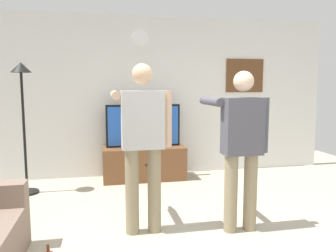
{
  "coord_description": "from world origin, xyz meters",
  "views": [
    {
      "loc": [
        -0.86,
        -2.76,
        1.54
      ],
      "look_at": [
        -0.05,
        1.2,
        1.05
      ],
      "focal_mm": 35.63,
      "sensor_mm": 36.0,
      "label": 1
    }
  ],
  "objects_px": {
    "framed_picture": "(244,76)",
    "person_standing_nearer_lamp": "(143,138)",
    "television": "(143,126)",
    "tv_stand": "(144,163)",
    "floor_lamp": "(22,101)",
    "person_standing_nearer_couch": "(241,142)",
    "wall_clock": "(141,38)"
  },
  "relations": [
    {
      "from": "tv_stand",
      "to": "floor_lamp",
      "type": "distance_m",
      "value": 2.08
    },
    {
      "from": "television",
      "to": "framed_picture",
      "type": "distance_m",
      "value": 2.06
    },
    {
      "from": "wall_clock",
      "to": "tv_stand",
      "type": "bearing_deg",
      "value": -90.0
    },
    {
      "from": "person_standing_nearer_couch",
      "to": "floor_lamp",
      "type": "bearing_deg",
      "value": 144.88
    },
    {
      "from": "wall_clock",
      "to": "floor_lamp",
      "type": "height_order",
      "value": "wall_clock"
    },
    {
      "from": "person_standing_nearer_lamp",
      "to": "tv_stand",
      "type": "bearing_deg",
      "value": 82.31
    },
    {
      "from": "tv_stand",
      "to": "floor_lamp",
      "type": "relative_size",
      "value": 0.72
    },
    {
      "from": "television",
      "to": "wall_clock",
      "type": "height_order",
      "value": "wall_clock"
    },
    {
      "from": "floor_lamp",
      "to": "person_standing_nearer_couch",
      "type": "bearing_deg",
      "value": -35.12
    },
    {
      "from": "tv_stand",
      "to": "wall_clock",
      "type": "height_order",
      "value": "wall_clock"
    },
    {
      "from": "television",
      "to": "floor_lamp",
      "type": "bearing_deg",
      "value": -165.81
    },
    {
      "from": "tv_stand",
      "to": "framed_picture",
      "type": "distance_m",
      "value": 2.38
    },
    {
      "from": "wall_clock",
      "to": "framed_picture",
      "type": "distance_m",
      "value": 1.96
    },
    {
      "from": "framed_picture",
      "to": "person_standing_nearer_couch",
      "type": "xyz_separation_m",
      "value": [
        -1.12,
        -2.45,
        -0.76
      ]
    },
    {
      "from": "tv_stand",
      "to": "floor_lamp",
      "type": "xyz_separation_m",
      "value": [
        -1.75,
        -0.4,
        1.06
      ]
    },
    {
      "from": "floor_lamp",
      "to": "person_standing_nearer_lamp",
      "type": "relative_size",
      "value": 1.06
    },
    {
      "from": "tv_stand",
      "to": "person_standing_nearer_lamp",
      "type": "bearing_deg",
      "value": -97.69
    },
    {
      "from": "framed_picture",
      "to": "tv_stand",
      "type": "bearing_deg",
      "value": -171.03
    },
    {
      "from": "person_standing_nearer_lamp",
      "to": "framed_picture",
      "type": "bearing_deg",
      "value": 46.94
    },
    {
      "from": "floor_lamp",
      "to": "person_standing_nearer_lamp",
      "type": "xyz_separation_m",
      "value": [
        1.48,
        -1.6,
        -0.33
      ]
    },
    {
      "from": "framed_picture",
      "to": "person_standing_nearer_couch",
      "type": "height_order",
      "value": "framed_picture"
    },
    {
      "from": "person_standing_nearer_lamp",
      "to": "television",
      "type": "bearing_deg",
      "value": 82.49
    },
    {
      "from": "floor_lamp",
      "to": "person_standing_nearer_couch",
      "type": "xyz_separation_m",
      "value": [
        2.5,
        -1.76,
        -0.38
      ]
    },
    {
      "from": "tv_stand",
      "to": "floor_lamp",
      "type": "bearing_deg",
      "value": -167.24
    },
    {
      "from": "tv_stand",
      "to": "wall_clock",
      "type": "bearing_deg",
      "value": 90.0
    },
    {
      "from": "framed_picture",
      "to": "person_standing_nearer_lamp",
      "type": "height_order",
      "value": "framed_picture"
    },
    {
      "from": "wall_clock",
      "to": "person_standing_nearer_lamp",
      "type": "bearing_deg",
      "value": -96.72
    },
    {
      "from": "wall_clock",
      "to": "person_standing_nearer_couch",
      "type": "xyz_separation_m",
      "value": [
        0.75,
        -2.44,
        -1.37
      ]
    },
    {
      "from": "floor_lamp",
      "to": "person_standing_nearer_lamp",
      "type": "height_order",
      "value": "floor_lamp"
    },
    {
      "from": "framed_picture",
      "to": "floor_lamp",
      "type": "height_order",
      "value": "framed_picture"
    },
    {
      "from": "framed_picture",
      "to": "floor_lamp",
      "type": "relative_size",
      "value": 0.38
    },
    {
      "from": "television",
      "to": "person_standing_nearer_lamp",
      "type": "distance_m",
      "value": 2.06
    }
  ]
}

